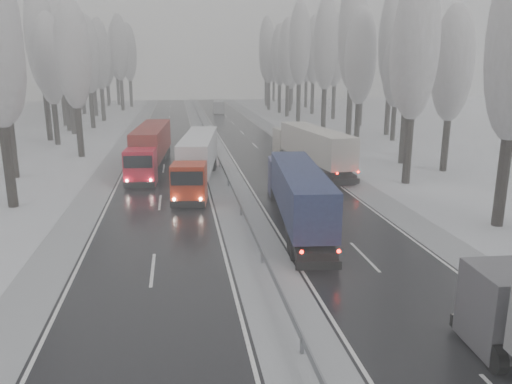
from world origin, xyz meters
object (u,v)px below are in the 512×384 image
object	(u,v)px
box_truck_distant	(219,107)
truck_red_white	(198,156)
truck_red_red	(151,145)
truck_cream_box	(311,145)
truck_blue_box	(297,190)

from	to	relation	value
box_truck_distant	truck_red_white	bearing A→B (deg)	-91.09
truck_red_white	box_truck_distant	bearing A→B (deg)	91.28
truck_red_white	truck_red_red	xyz separation A→B (m)	(-4.04, 6.13, 0.06)
box_truck_distant	truck_red_white	size ratio (longest dim) A/B	0.47
truck_cream_box	truck_red_white	size ratio (longest dim) A/B	1.02
truck_cream_box	truck_red_red	distance (m)	14.71
truck_cream_box	truck_red_white	world-z (taller)	truck_cream_box
box_truck_distant	truck_blue_box	bearing A→B (deg)	-85.75
box_truck_distant	truck_red_red	xyz separation A→B (m)	(-10.80, -53.94, 0.97)
truck_cream_box	truck_red_red	xyz separation A→B (m)	(-14.54, 2.24, 0.01)
box_truck_distant	truck_red_white	xyz separation A→B (m)	(-6.77, -60.07, 0.91)
truck_red_white	truck_red_red	distance (m)	7.34
truck_blue_box	box_truck_distant	world-z (taller)	truck_blue_box
truck_blue_box	truck_red_red	distance (m)	20.40
box_truck_distant	truck_red_red	world-z (taller)	truck_red_red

